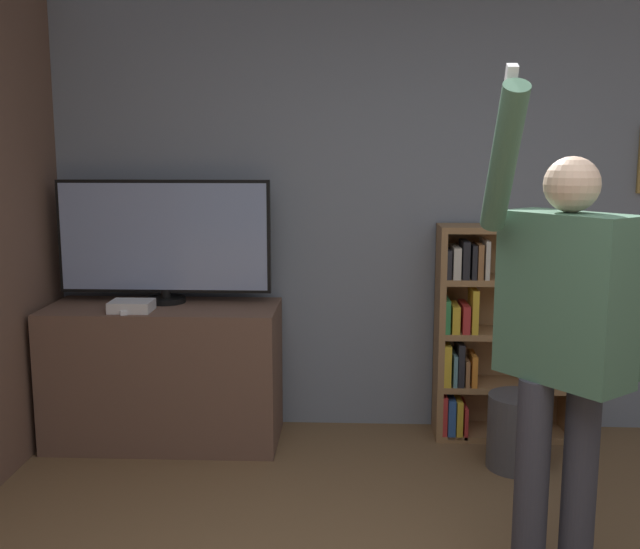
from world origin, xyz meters
The scene contains 8 objects.
wall_back centered at (0.01, 2.79, 1.35)m, with size 6.19×0.09×2.70m.
tv_ledge centered at (-1.41, 2.44, 0.40)m, with size 1.31×0.56×0.80m.
television centered at (-1.41, 2.53, 1.17)m, with size 1.22×0.22×0.71m.
game_console centered at (-1.54, 2.29, 0.83)m, with size 0.23×0.18×0.06m.
remote_loose centered at (-1.58, 2.25, 0.81)m, with size 0.08×0.14×0.02m.
bookshelf centered at (0.48, 2.60, 0.62)m, with size 0.79×0.28×1.25m.
person centered at (0.45, 1.04, 1.01)m, with size 0.63×0.57×1.95m.
waste_bin centered at (0.55, 2.15, 0.20)m, with size 0.33×0.33×0.40m.
Camera 1 is at (-0.34, -1.67, 1.68)m, focal length 42.00 mm.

